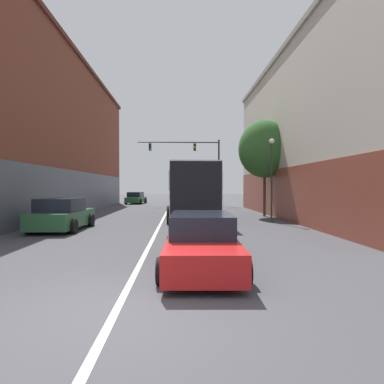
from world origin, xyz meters
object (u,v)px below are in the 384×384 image
Objects in this scene: hatchback_foreground at (201,242)px; street_tree_near at (265,149)px; parked_car_left_mid at (136,198)px; traffic_signal_gantry at (196,158)px; bus at (191,189)px; street_lamp at (272,177)px; parked_car_left_near at (62,215)px.

street_tree_near reaches higher than hatchback_foreground.
parked_car_left_mid is 9.14m from traffic_signal_gantry.
bus is 2.25× the size of street_lamp.
parked_car_left_mid is at bearing 152.26° from traffic_signal_gantry.
parked_car_left_near is 0.83× the size of street_lamp.
street_tree_near is at bearing -71.44° from traffic_signal_gantry.
street_lamp is (10.81, 2.56, 1.92)m from parked_car_left_near.
street_lamp is at bearing -75.63° from parked_car_left_near.
bus is 13.33m from traffic_signal_gantry.
parked_car_left_near reaches higher than hatchback_foreground.
traffic_signal_gantry reaches higher than street_lamp.
traffic_signal_gantry is at bearing 102.63° from street_lamp.
hatchback_foreground is at bearing -161.13° from parked_car_left_mid.
street_lamp reaches higher than parked_car_left_near.
bus is 2.73× the size of parked_car_left_near.
bus is at bearing 148.34° from street_lamp.
street_tree_near reaches higher than parked_car_left_near.
hatchback_foreground is 1.10× the size of parked_car_left_near.
street_lamp is at bearing -122.38° from bus.
street_tree_near is (5.12, 0.67, 2.75)m from bus.
traffic_signal_gantry is 1.86× the size of street_lamp.
hatchback_foreground is at bearing 178.48° from bus.
parked_car_left_near is 13.48m from street_tree_near.
hatchback_foreground is at bearing -116.79° from street_lamp.
parked_car_left_near is at bearing 129.79° from bus.
traffic_signal_gantry reaches higher than parked_car_left_near.
traffic_signal_gantry reaches higher than parked_car_left_mid.
hatchback_foreground is 1.08× the size of parked_car_left_mid.
parked_car_left_mid is at bearing 19.16° from bus.
street_lamp is at bearing -24.48° from hatchback_foreground.
hatchback_foreground is (-0.17, -12.12, -1.24)m from bus.
bus reaches higher than hatchback_foreground.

